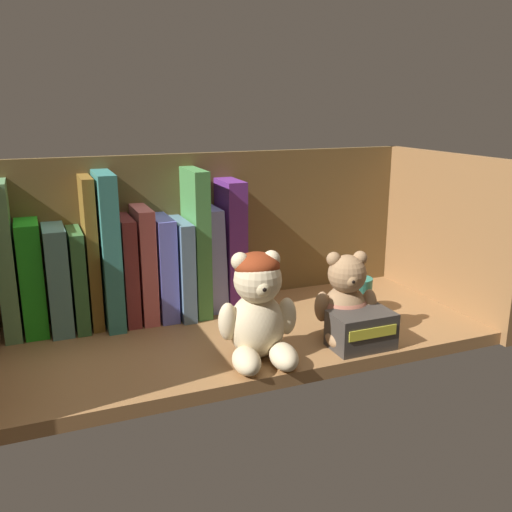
# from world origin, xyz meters

# --- Properties ---
(shelf_board) EXTENTS (0.74, 0.32, 0.02)m
(shelf_board) POSITION_xyz_m (0.00, 0.00, 0.01)
(shelf_board) COLOR olive
(shelf_board) RESTS_ON ground
(shelf_back_panel) EXTENTS (0.76, 0.01, 0.29)m
(shelf_back_panel) POSITION_xyz_m (0.00, 0.17, 0.14)
(shelf_back_panel) COLOR brown
(shelf_back_panel) RESTS_ON ground
(shelf_side_panel_right) EXTENTS (0.02, 0.34, 0.29)m
(shelf_side_panel_right) POSITION_xyz_m (0.38, 0.00, 0.14)
(shelf_side_panel_right) COLOR olive
(shelf_side_panel_right) RESTS_ON ground
(book_0) EXTENTS (0.02, 0.10, 0.24)m
(book_0) POSITION_xyz_m (-0.34, 0.13, 0.14)
(book_0) COLOR #5B8D5A
(book_0) RESTS_ON shelf_board
(book_1) EXTENTS (0.03, 0.10, 0.18)m
(book_1) POSITION_xyz_m (-0.31, 0.13, 0.11)
(book_1) COLOR #1D9A1B
(book_1) RESTS_ON shelf_board
(book_2) EXTENTS (0.03, 0.12, 0.17)m
(book_2) POSITION_xyz_m (-0.27, 0.13, 0.10)
(book_2) COLOR slate
(book_2) RESTS_ON shelf_board
(book_3) EXTENTS (0.02, 0.12, 0.16)m
(book_3) POSITION_xyz_m (-0.24, 0.13, 0.10)
(book_3) COLOR #336432
(book_3) RESTS_ON shelf_board
(book_4) EXTENTS (0.02, 0.11, 0.24)m
(book_4) POSITION_xyz_m (-0.22, 0.13, 0.14)
(book_4) COLOR brown
(book_4) RESTS_ON shelf_board
(book_5) EXTENTS (0.03, 0.15, 0.25)m
(book_5) POSITION_xyz_m (-0.19, 0.13, 0.14)
(book_5) COLOR #32766E
(book_5) RESTS_ON shelf_board
(book_6) EXTENTS (0.02, 0.13, 0.17)m
(book_6) POSITION_xyz_m (-0.16, 0.13, 0.11)
(book_6) COLOR maroon
(book_6) RESTS_ON shelf_board
(book_7) EXTENTS (0.03, 0.13, 0.19)m
(book_7) POSITION_xyz_m (-0.14, 0.13, 0.11)
(book_7) COLOR #C75D5D
(book_7) RESTS_ON shelf_board
(book_8) EXTENTS (0.03, 0.13, 0.17)m
(book_8) POSITION_xyz_m (-0.10, 0.13, 0.11)
(book_8) COLOR #6266CD
(book_8) RESTS_ON shelf_board
(book_9) EXTENTS (0.02, 0.15, 0.16)m
(book_9) POSITION_xyz_m (-0.08, 0.13, 0.10)
(book_9) COLOR slate
(book_9) RESTS_ON shelf_board
(book_10) EXTENTS (0.03, 0.14, 0.25)m
(book_10) POSITION_xyz_m (-0.05, 0.13, 0.14)
(book_10) COLOR #458743
(book_10) RESTS_ON shelf_board
(book_11) EXTENTS (0.03, 0.10, 0.18)m
(book_11) POSITION_xyz_m (-0.02, 0.13, 0.11)
(book_11) COLOR #8184CB
(book_11) RESTS_ON shelf_board
(book_12) EXTENTS (0.03, 0.11, 0.22)m
(book_12) POSITION_xyz_m (0.02, 0.13, 0.13)
(book_12) COLOR #5F267A
(book_12) RESTS_ON shelf_board
(teddy_bear_larger) EXTENTS (0.11, 0.12, 0.16)m
(teddy_bear_larger) POSITION_xyz_m (-0.02, -0.10, 0.09)
(teddy_bear_larger) COLOR beige
(teddy_bear_larger) RESTS_ON shelf_board
(teddy_bear_smaller) EXTENTS (0.10, 0.11, 0.14)m
(teddy_bear_smaller) POSITION_xyz_m (0.13, -0.08, 0.07)
(teddy_bear_smaller) COLOR #93704C
(teddy_bear_smaller) RESTS_ON shelf_board
(pillar_candle) EXTENTS (0.05, 0.05, 0.06)m
(pillar_candle) POSITION_xyz_m (0.20, -0.00, 0.05)
(pillar_candle) COLOR #2D7A66
(pillar_candle) RESTS_ON shelf_board
(small_product_box) EXTENTS (0.09, 0.06, 0.05)m
(small_product_box) POSITION_xyz_m (0.13, -0.12, 0.05)
(small_product_box) COLOR #38332D
(small_product_box) RESTS_ON shelf_board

